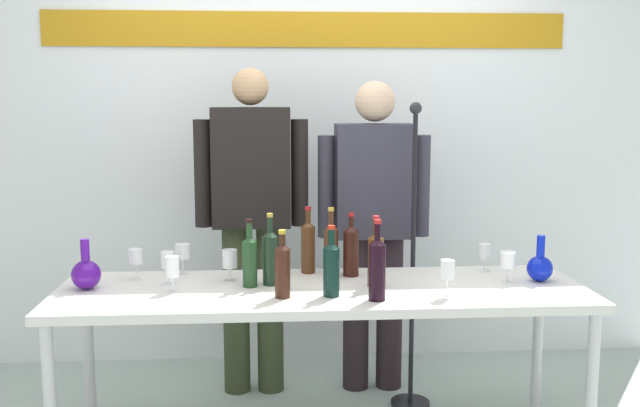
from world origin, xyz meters
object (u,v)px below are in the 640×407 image
object	(u,v)px
wine_bottle_6	(351,249)
wine_glass_left_1	(136,257)
display_table	(322,300)
decanter_blue_left	(86,273)
wine_bottle_7	(377,267)
presenter_right	(374,217)
wine_glass_right_1	(508,260)
presenter_left	(252,211)
wine_bottle_5	(270,256)
decanter_blue_right	(540,267)
wine_glass_right_0	(485,252)
wine_bottle_4	(331,248)
wine_bottle_1	(331,267)
wine_bottle_8	(282,268)
wine_glass_left_0	(172,267)
wine_bottle_3	(250,259)
wine_glass_left_4	(183,252)
wine_bottle_0	(376,257)
wine_bottle_2	(308,245)
wine_glass_left_2	(230,259)
wine_glass_left_3	(168,261)
microphone_stand	(412,307)
wine_glass_right_2	(447,271)

from	to	relation	value
wine_bottle_6	wine_glass_left_1	distance (m)	0.99
display_table	decanter_blue_left	distance (m)	1.04
wine_bottle_6	wine_bottle_7	bearing A→B (deg)	-81.77
presenter_right	wine_glass_right_1	bearing A→B (deg)	-51.42
presenter_left	wine_glass_left_1	xyz separation A→B (m)	(-0.52, -0.48, -0.13)
wine_bottle_5	decanter_blue_right	bearing A→B (deg)	-0.91
wine_bottle_5	wine_glass_right_0	size ratio (longest dim) A/B	2.44
wine_bottle_4	wine_bottle_5	distance (m)	0.31
wine_bottle_1	wine_bottle_8	world-z (taller)	wine_bottle_1
wine_bottle_1	wine_bottle_7	xyz separation A→B (m)	(0.18, -0.07, 0.01)
wine_bottle_4	wine_bottle_6	size ratio (longest dim) A/B	1.09
display_table	wine_glass_left_0	size ratio (longest dim) A/B	14.92
wine_bottle_3	wine_glass_left_4	size ratio (longest dim) A/B	2.06
presenter_left	wine_bottle_0	world-z (taller)	presenter_left
wine_bottle_7	wine_glass_left_0	xyz separation A→B (m)	(-0.86, 0.19, -0.03)
wine_bottle_2	decanter_blue_left	bearing A→B (deg)	-166.71
presenter_right	wine_glass_left_1	bearing A→B (deg)	-157.48
wine_glass_left_2	wine_glass_left_3	distance (m)	0.28
wine_bottle_1	wine_glass_right_1	xyz separation A→B (m)	(0.81, 0.17, -0.02)
decanter_blue_left	presenter_left	xyz separation A→B (m)	(0.71, 0.63, 0.17)
decanter_blue_left	wine_bottle_1	xyz separation A→B (m)	(1.06, -0.19, 0.06)
wine_bottle_2	wine_bottle_4	distance (m)	0.13
decanter_blue_left	wine_bottle_7	world-z (taller)	wine_bottle_7
wine_bottle_5	wine_glass_left_3	size ratio (longest dim) A/B	2.15
wine_bottle_0	presenter_left	bearing A→B (deg)	129.73
microphone_stand	wine_bottle_3	bearing A→B (deg)	-154.23
presenter_right	wine_bottle_1	bearing A→B (deg)	-109.78
wine_bottle_1	wine_glass_left_1	distance (m)	0.93
wine_glass_right_2	wine_glass_right_1	bearing A→B (deg)	34.78
wine_glass_left_1	wine_glass_left_2	bearing A→B (deg)	-6.24
display_table	wine_bottle_7	size ratio (longest dim) A/B	6.91
wine_glass_left_2	decanter_blue_left	bearing A→B (deg)	-170.50
decanter_blue_left	wine_bottle_0	xyz separation A→B (m)	(1.27, -0.04, 0.06)
display_table	wine_bottle_2	distance (m)	0.34
wine_glass_left_3	wine_glass_right_1	bearing A→B (deg)	-2.65
decanter_blue_right	wine_glass_left_1	bearing A→B (deg)	175.32
decanter_blue_right	presenter_right	size ratio (longest dim) A/B	0.13
display_table	wine_bottle_4	size ratio (longest dim) A/B	7.15
wine_bottle_7	wine_glass_left_2	world-z (taller)	wine_bottle_7
wine_bottle_0	wine_bottle_7	size ratio (longest dim) A/B	0.94
wine_bottle_0	wine_glass_right_0	world-z (taller)	wine_bottle_0
wine_bottle_1	microphone_stand	size ratio (longest dim) A/B	0.19
wine_bottle_3	wine_glass_left_2	distance (m)	0.15
wine_bottle_8	wine_glass_right_0	xyz separation A→B (m)	(0.98, 0.41, -0.03)
decanter_blue_right	wine_glass_right_2	distance (m)	0.55
decanter_blue_right	wine_bottle_0	bearing A→B (deg)	-177.06
wine_bottle_6	wine_glass_left_2	world-z (taller)	wine_bottle_6
presenter_left	wine_bottle_2	world-z (taller)	presenter_left
wine_bottle_1	wine_glass_right_1	distance (m)	0.83
microphone_stand	wine_glass_right_0	bearing A→B (deg)	-27.85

